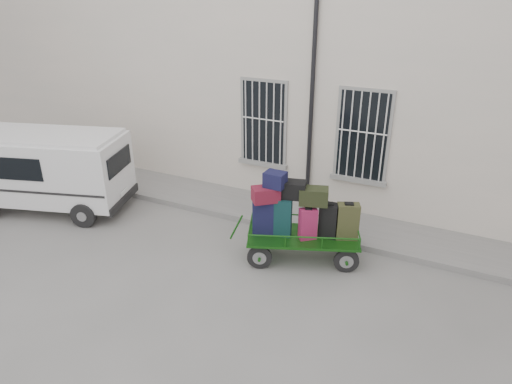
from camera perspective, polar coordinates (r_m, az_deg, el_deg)
The scene contains 5 objects.
ground at distance 10.77m, azimuth -3.92°, elevation -7.23°, with size 80.00×80.00×0.00m, color slate.
building at distance 14.43m, azimuth 6.82°, elevation 13.72°, with size 24.00×5.15×6.00m.
sidewalk at distance 12.44m, azimuth 1.05°, elevation -2.16°, with size 24.00×1.70×0.15m, color slate.
luggage_cart at distance 9.92m, azimuth 5.54°, elevation -3.31°, with size 2.85×1.90×2.09m.
van at distance 13.42m, azimuth -24.74°, elevation 2.92°, with size 4.57×2.93×2.15m.
Camera 1 is at (4.64, -7.91, 5.64)m, focal length 32.00 mm.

